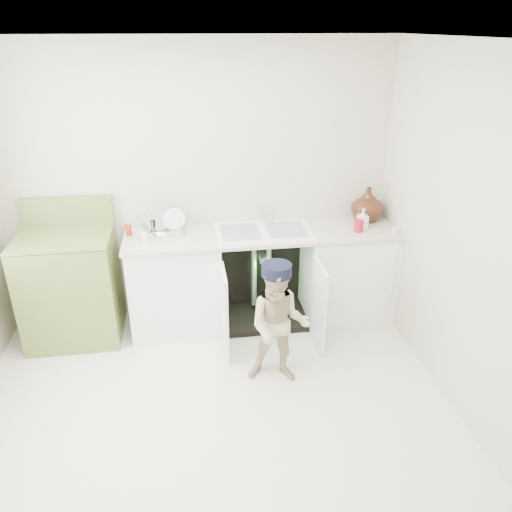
# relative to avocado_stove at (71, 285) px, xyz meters

# --- Properties ---
(ground) EXTENTS (3.50, 3.50, 0.00)m
(ground) POSITION_rel_avocado_stove_xyz_m (1.15, -1.18, -0.50)
(ground) COLOR beige
(ground) RESTS_ON ground
(room_shell) EXTENTS (6.00, 5.50, 1.26)m
(room_shell) POSITION_rel_avocado_stove_xyz_m (1.15, -1.18, 0.75)
(room_shell) COLOR beige
(room_shell) RESTS_ON ground
(counter_run) EXTENTS (2.44, 1.02, 1.22)m
(counter_run) POSITION_rel_avocado_stove_xyz_m (1.73, 0.03, -0.03)
(counter_run) COLOR white
(counter_run) RESTS_ON ground
(avocado_stove) EXTENTS (0.78, 0.65, 1.22)m
(avocado_stove) POSITION_rel_avocado_stove_xyz_m (0.00, 0.00, 0.00)
(avocado_stove) COLOR #5B7433
(avocado_stove) RESTS_ON ground
(repair_worker) EXTENTS (0.55, 0.80, 1.00)m
(repair_worker) POSITION_rel_avocado_stove_xyz_m (1.68, -0.88, 0.00)
(repair_worker) COLOR #C1B38B
(repair_worker) RESTS_ON ground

